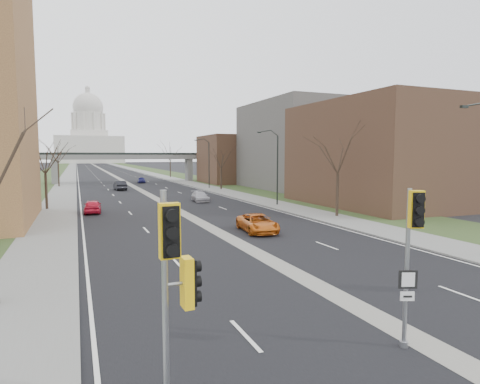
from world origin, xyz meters
TOP-DOWN VIEW (x-y plane):
  - ground at (0.00, 0.00)m, footprint 700.00×700.00m
  - road_surface at (0.00, 150.00)m, footprint 20.00×600.00m
  - median_strip at (0.00, 150.00)m, footprint 1.20×600.00m
  - sidewalk_right at (12.00, 150.00)m, footprint 4.00×600.00m
  - sidewalk_left at (-12.00, 150.00)m, footprint 4.00×600.00m
  - grass_verge_right at (18.00, 150.00)m, footprint 8.00×600.00m
  - grass_verge_left at (-18.00, 150.00)m, footprint 8.00×600.00m
  - commercial_block_near at (24.00, 28.00)m, footprint 16.00×20.00m
  - commercial_block_mid at (28.00, 52.00)m, footprint 18.00×22.00m
  - commercial_block_far at (22.00, 70.00)m, footprint 14.00×14.00m
  - pedestrian_bridge at (0.00, 80.00)m, footprint 34.00×3.00m
  - capitol at (0.00, 320.00)m, footprint 48.00×42.00m
  - streetlight_mid at (10.99, 32.00)m, footprint 2.61×0.20m
  - streetlight_far at (10.99, 58.00)m, footprint 2.61×0.20m
  - tree_left_b at (-13.00, 38.00)m, footprint 6.75×6.75m
  - tree_left_c at (-13.00, 72.00)m, footprint 7.65×7.65m
  - tree_right_a at (13.00, 22.00)m, footprint 7.20×7.20m
  - tree_right_b at (13.00, 55.00)m, footprint 6.30×6.30m
  - tree_right_c at (13.00, 95.00)m, footprint 7.65×7.65m
  - signal_pole_left at (-8.03, -1.33)m, footprint 0.90×0.93m
  - signal_pole_median at (-0.87, -0.80)m, footprint 0.70×0.82m
  - car_left_near at (-8.52, 33.68)m, footprint 1.90×4.16m
  - car_left_far at (-3.15, 60.85)m, footprint 1.93×4.85m
  - car_right_near at (2.86, 18.10)m, footprint 2.75×5.12m
  - car_right_mid at (4.60, 39.45)m, footprint 2.14×4.53m
  - car_right_far at (2.91, 77.45)m, footprint 1.79×3.80m

SIDE VIEW (x-z plane):
  - ground at x=0.00m, z-range 0.00..0.00m
  - median_strip at x=0.00m, z-range -0.01..0.01m
  - road_surface at x=0.00m, z-range 0.00..0.01m
  - grass_verge_right at x=18.00m, z-range 0.00..0.10m
  - grass_verge_left at x=-18.00m, z-range 0.00..0.10m
  - sidewalk_right at x=12.00m, z-range 0.00..0.12m
  - sidewalk_left at x=-12.00m, z-range 0.00..0.12m
  - car_right_far at x=2.91m, z-range 0.00..1.26m
  - car_right_mid at x=4.60m, z-range 0.00..1.28m
  - car_right_near at x=2.86m, z-range 0.00..1.37m
  - car_left_near at x=-8.52m, z-range 0.00..1.38m
  - car_left_far at x=-3.15m, z-range 0.00..1.57m
  - signal_pole_left at x=-8.03m, z-range 0.80..5.95m
  - signal_pole_median at x=-0.87m, z-range 0.97..5.88m
  - pedestrian_bridge at x=0.00m, z-range 1.62..8.07m
  - commercial_block_far at x=22.00m, z-range 0.00..10.00m
  - tree_right_b at x=13.00m, z-range 1.71..9.93m
  - commercial_block_near at x=24.00m, z-range 0.00..12.00m
  - tree_left_b at x=-13.00m, z-range 1.82..10.63m
  - tree_right_a at x=13.00m, z-range 1.94..11.34m
  - streetlight_mid at x=10.99m, z-range 2.60..11.30m
  - streetlight_far at x=10.99m, z-range 2.60..11.30m
  - tree_left_c at x=-13.00m, z-range 2.05..12.04m
  - tree_right_c at x=13.00m, z-range 2.05..12.04m
  - commercial_block_mid at x=28.00m, z-range 0.00..15.00m
  - capitol at x=0.00m, z-range -9.28..46.47m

